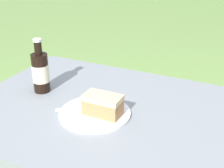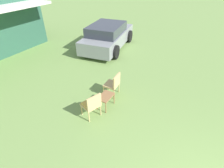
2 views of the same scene
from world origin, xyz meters
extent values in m
cube|color=gray|center=(0.00, 0.00, 0.68)|extent=(0.95, 0.74, 0.04)
cylinder|color=gray|center=(-0.43, 0.33, 0.33)|extent=(0.04, 0.04, 0.66)
cylinder|color=gray|center=(0.43, 0.33, 0.33)|extent=(0.04, 0.04, 0.66)
cylinder|color=white|center=(0.01, -0.05, 0.71)|extent=(0.25, 0.25, 0.01)
cube|color=#AD7A4C|center=(0.04, -0.05, 0.74)|extent=(0.12, 0.07, 0.05)
cube|color=#DBBC89|center=(0.04, -0.05, 0.78)|extent=(0.13, 0.07, 0.02)
cylinder|color=black|center=(-0.27, 0.02, 0.78)|extent=(0.06, 0.06, 0.15)
cylinder|color=black|center=(-0.27, 0.02, 0.88)|extent=(0.03, 0.03, 0.05)
cylinder|color=silver|center=(-0.27, 0.02, 0.91)|extent=(0.03, 0.03, 0.01)
cylinder|color=beige|center=(-0.27, 0.02, 0.78)|extent=(0.06, 0.06, 0.07)
cube|color=silver|center=(-0.05, -0.05, 0.71)|extent=(0.17, 0.09, 0.01)
cylinder|color=silver|center=(0.04, 0.05, 0.71)|extent=(0.03, 0.03, 0.01)
camera|label=1|loc=(0.46, -0.86, 1.26)|focal=50.00mm
camera|label=2|loc=(-1.71, 1.43, 3.91)|focal=28.00mm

